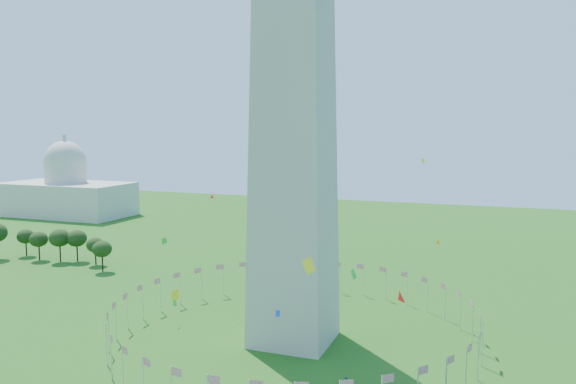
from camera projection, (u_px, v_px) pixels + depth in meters
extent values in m
cylinder|color=silver|center=(483.00, 345.00, 111.69)|extent=(0.24, 0.24, 9.00)
cylinder|color=silver|center=(480.00, 333.00, 118.37)|extent=(0.24, 0.24, 9.00)
cylinder|color=silver|center=(473.00, 321.00, 125.27)|extent=(0.24, 0.24, 9.00)
cylinder|color=silver|center=(461.00, 311.00, 132.18)|extent=(0.24, 0.24, 9.00)
cylinder|color=silver|center=(445.00, 303.00, 138.88)|extent=(0.24, 0.24, 9.00)
cylinder|color=silver|center=(427.00, 295.00, 145.19)|extent=(0.24, 0.24, 9.00)
cylinder|color=silver|center=(407.00, 289.00, 150.89)|extent=(0.24, 0.24, 9.00)
cylinder|color=silver|center=(386.00, 284.00, 155.83)|extent=(0.24, 0.24, 9.00)
cylinder|color=silver|center=(364.00, 280.00, 159.85)|extent=(0.24, 0.24, 9.00)
cylinder|color=silver|center=(341.00, 277.00, 162.83)|extent=(0.24, 0.24, 9.00)
cylinder|color=silver|center=(317.00, 275.00, 164.68)|extent=(0.24, 0.24, 9.00)
cylinder|color=silver|center=(294.00, 275.00, 165.33)|extent=(0.24, 0.24, 9.00)
cylinder|color=silver|center=(270.00, 275.00, 164.79)|extent=(0.24, 0.24, 9.00)
cylinder|color=silver|center=(247.00, 277.00, 163.05)|extent=(0.24, 0.24, 9.00)
cylinder|color=silver|center=(224.00, 280.00, 160.17)|extent=(0.24, 0.24, 9.00)
cylinder|color=silver|center=(201.00, 283.00, 156.24)|extent=(0.24, 0.24, 9.00)
cylinder|color=silver|center=(180.00, 288.00, 151.38)|extent=(0.24, 0.24, 9.00)
cylinder|color=silver|center=(161.00, 294.00, 145.73)|extent=(0.24, 0.24, 9.00)
cylinder|color=silver|center=(143.00, 302.00, 139.48)|extent=(0.24, 0.24, 9.00)
cylinder|color=silver|center=(128.00, 311.00, 132.80)|extent=(0.24, 0.24, 9.00)
cylinder|color=silver|center=(116.00, 321.00, 125.90)|extent=(0.24, 0.24, 9.00)
cylinder|color=silver|center=(109.00, 332.00, 118.99)|extent=(0.24, 0.24, 9.00)
cylinder|color=silver|center=(107.00, 344.00, 112.29)|extent=(0.24, 0.24, 9.00)
cylinder|color=silver|center=(111.00, 356.00, 105.98)|extent=(0.24, 0.24, 9.00)
cylinder|color=silver|center=(123.00, 369.00, 100.28)|extent=(0.24, 0.24, 9.00)
cylinder|color=silver|center=(143.00, 382.00, 95.34)|extent=(0.24, 0.24, 9.00)
cylinder|color=silver|center=(446.00, 383.00, 94.93)|extent=(0.24, 0.24, 9.00)
cylinder|color=silver|center=(466.00, 371.00, 99.79)|extent=(0.24, 0.24, 9.00)
cylinder|color=silver|center=(478.00, 358.00, 105.44)|extent=(0.24, 0.24, 9.00)
imported|color=#1C2143|center=(346.00, 381.00, 104.07)|extent=(1.06, 1.06, 1.48)
plane|color=red|center=(401.00, 298.00, 87.02)|extent=(1.37, 2.19, 2.51)
plane|color=yellow|center=(309.00, 266.00, 62.38)|extent=(1.11, 1.91, 1.97)
plane|color=green|center=(164.00, 241.00, 104.58)|extent=(0.58, 1.56, 1.49)
plane|color=red|center=(212.00, 197.00, 148.02)|extent=(0.44, 1.49, 1.46)
plane|color=blue|center=(278.00, 314.00, 110.00)|extent=(1.32, 0.72, 1.45)
plane|color=green|center=(354.00, 274.00, 88.26)|extent=(1.84, 0.45, 1.79)
plane|color=yellow|center=(423.00, 161.00, 115.82)|extent=(0.27, 1.07, 1.06)
plane|color=green|center=(428.00, 370.00, 98.97)|extent=(0.32, 1.39, 1.41)
plane|color=yellow|center=(175.00, 295.00, 96.41)|extent=(1.86, 0.43, 1.86)
plane|color=green|center=(175.00, 303.00, 135.74)|extent=(1.11, 1.42, 1.58)
plane|color=orange|center=(438.00, 243.00, 108.22)|extent=(0.83, 0.64, 0.96)
ellipsoid|color=#254416|center=(26.00, 243.00, 209.80)|extent=(6.31, 6.31, 9.87)
ellipsoid|color=#254416|center=(39.00, 246.00, 203.04)|extent=(6.52, 6.52, 10.19)
ellipsoid|color=#254416|center=(60.00, 246.00, 200.32)|extent=(7.40, 7.40, 11.56)
ellipsoid|color=#254416|center=(77.00, 246.00, 201.16)|extent=(7.15, 7.15, 11.16)
ellipsoid|color=#254416|center=(95.00, 252.00, 195.77)|extent=(6.09, 6.09, 9.52)
ellipsoid|color=#254416|center=(102.00, 256.00, 186.76)|extent=(6.51, 6.51, 10.17)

